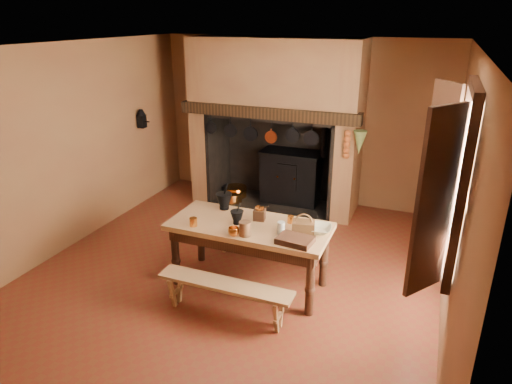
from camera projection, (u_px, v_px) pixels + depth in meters
The scene contains 28 objects.
floor at pixel (237, 268), 6.00m from camera, with size 5.50×5.50×0.00m, color #5E2216.
ceiling at pixel (233, 46), 4.99m from camera, with size 5.50×5.50×0.00m, color silver.
back_wall at pixel (301, 121), 7.88m from camera, with size 5.00×0.02×2.80m, color brown.
wall_left at pixel (72, 147), 6.36m from camera, with size 0.02×5.50×2.80m, color brown.
wall_right at pixel (460, 196), 4.63m from camera, with size 0.02×5.50×2.80m, color brown.
wall_front at pixel (71, 284), 3.12m from camera, with size 5.00×0.02×2.80m, color brown.
chimney_breast at pixel (276, 100), 7.45m from camera, with size 2.95×0.96×2.80m.
iron_range at pixel (291, 176), 7.96m from camera, with size 1.12×0.55×1.60m.
hearth_pans at pixel (234, 194), 8.25m from camera, with size 0.51×0.62×0.20m.
hanging_pans at pixel (263, 134), 7.19m from camera, with size 1.92×0.29×0.27m.
onion_string at pixel (347, 145), 6.72m from camera, with size 0.12×0.10×0.46m, color #B55321, non-canonical shape.
herb_bunch at pixel (359, 143), 6.64m from camera, with size 0.20×0.20×0.35m, color #596831.
window at pixel (448, 179), 4.23m from camera, with size 0.39×1.75×1.76m.
wall_coffee_mill at pixel (141, 117), 7.63m from camera, with size 0.23×0.16×0.31m.
work_table at pixel (249, 234), 5.41m from camera, with size 1.90×0.84×0.82m.
bench_front at pixel (225, 291), 4.94m from camera, with size 1.52×0.27×0.43m.
bench_back at pixel (269, 237), 6.12m from camera, with size 1.59×0.28×0.45m.
mortar_large at pixel (224, 200), 5.74m from camera, with size 0.21×0.21×0.35m.
mortar_small at pixel (237, 217), 5.34m from camera, with size 0.16×0.16×0.27m.
coffee_grinder at pixel (260, 214), 5.45m from camera, with size 0.19×0.15×0.21m.
brass_mug_a at pixel (193, 222), 5.29m from camera, with size 0.09×0.09×0.10m, color orange.
brass_mug_b at pixel (291, 219), 5.38m from camera, with size 0.08×0.08×0.09m, color orange.
mixing_bowl at pixel (319, 229), 5.15m from camera, with size 0.30×0.30×0.07m, color #B1AB88.
stoneware_crock at pixel (245, 229), 5.06m from camera, with size 0.13×0.13×0.16m, color #54331F.
glass_jar at pixel (281, 228), 5.09m from camera, with size 0.09×0.09×0.15m, color beige.
wicker_basket at pixel (303, 226), 5.12m from camera, with size 0.28×0.23×0.24m.
wooden_tray at pixel (295, 240), 4.91m from camera, with size 0.38×0.27×0.06m, color #31190F.
brass_cup at pixel (234, 232), 5.07m from camera, with size 0.13×0.13×0.10m, color orange.
Camera 1 is at (2.17, -4.76, 3.12)m, focal length 32.00 mm.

